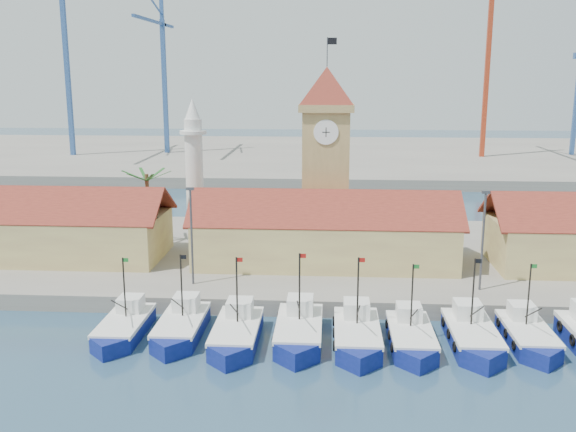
# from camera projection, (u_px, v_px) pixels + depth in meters

# --- Properties ---
(ground) EXTENTS (400.00, 400.00, 0.00)m
(ground) POSITION_uv_depth(u_px,v_px,m) (321.00, 359.00, 47.02)
(ground) COLOR #1D394E
(ground) RESTS_ON ground
(quay) EXTENTS (140.00, 32.00, 1.50)m
(quay) POSITION_uv_depth(u_px,v_px,m) (324.00, 258.00, 70.24)
(quay) COLOR gray
(quay) RESTS_ON ground
(terminal) EXTENTS (240.00, 80.00, 2.00)m
(terminal) POSITION_uv_depth(u_px,v_px,m) (328.00, 157.00, 153.97)
(terminal) COLOR gray
(terminal) RESTS_ON ground
(boat_0) EXTENTS (3.22, 8.81, 6.67)m
(boat_0) POSITION_uv_depth(u_px,v_px,m) (123.00, 329.00, 50.76)
(boat_0) COLOR navy
(boat_0) RESTS_ON ground
(boat_1) EXTENTS (3.34, 9.16, 6.93)m
(boat_1) POSITION_uv_depth(u_px,v_px,m) (181.00, 328.00, 50.74)
(boat_1) COLOR navy
(boat_1) RESTS_ON ground
(boat_2) EXTENTS (3.44, 9.42, 7.13)m
(boat_2) POSITION_uv_depth(u_px,v_px,m) (236.00, 335.00, 49.36)
(boat_2) COLOR navy
(boat_2) RESTS_ON ground
(boat_3) EXTENTS (3.54, 9.70, 7.34)m
(boat_3) POSITION_uv_depth(u_px,v_px,m) (299.00, 333.00, 49.72)
(boat_3) COLOR navy
(boat_3) RESTS_ON ground
(boat_4) EXTENTS (3.48, 9.53, 7.21)m
(boat_4) POSITION_uv_depth(u_px,v_px,m) (357.00, 337.00, 49.01)
(boat_4) COLOR navy
(boat_4) RESTS_ON ground
(boat_5) EXTENTS (3.26, 8.93, 6.76)m
(boat_5) POSITION_uv_depth(u_px,v_px,m) (412.00, 339.00, 48.76)
(boat_5) COLOR navy
(boat_5) RESTS_ON ground
(boat_6) EXTENTS (3.46, 9.48, 7.18)m
(boat_6) POSITION_uv_depth(u_px,v_px,m) (473.00, 338.00, 48.84)
(boat_6) COLOR navy
(boat_6) RESTS_ON ground
(boat_7) EXTENTS (3.22, 8.82, 6.68)m
(boat_7) POSITION_uv_depth(u_px,v_px,m) (528.00, 337.00, 49.12)
(boat_7) COLOR navy
(boat_7) RESTS_ON ground
(hall_left) EXTENTS (31.20, 10.13, 7.61)m
(hall_left) POSITION_uv_depth(u_px,v_px,m) (21.00, 233.00, 67.67)
(hall_left) COLOR #D1C372
(hall_left) RESTS_ON quay
(hall_center) EXTENTS (27.04, 10.13, 7.61)m
(hall_center) POSITION_uv_depth(u_px,v_px,m) (324.00, 238.00, 65.64)
(hall_center) COLOR #D1C372
(hall_center) RESTS_ON quay
(clock_tower) EXTENTS (5.80, 5.80, 22.70)m
(clock_tower) POSITION_uv_depth(u_px,v_px,m) (326.00, 154.00, 69.76)
(clock_tower) COLOR tan
(clock_tower) RESTS_ON quay
(minaret) EXTENTS (3.00, 3.00, 16.30)m
(minaret) POSITION_uv_depth(u_px,v_px,m) (194.00, 170.00, 73.15)
(minaret) COLOR silver
(minaret) RESTS_ON quay
(palm_tree) EXTENTS (5.60, 5.03, 8.39)m
(palm_tree) POSITION_uv_depth(u_px,v_px,m) (148.00, 203.00, 72.27)
(palm_tree) COLOR brown
(palm_tree) RESTS_ON quay
(lamp_posts) EXTENTS (80.70, 0.25, 9.03)m
(lamp_posts) POSITION_uv_depth(u_px,v_px,m) (330.00, 234.00, 57.28)
(lamp_posts) COLOR #3F3F44
(lamp_posts) RESTS_ON quay
(crane_blue_far) EXTENTS (1.00, 37.30, 45.33)m
(crane_blue_far) POSITION_uv_depth(u_px,v_px,m) (61.00, 41.00, 142.26)
(crane_blue_far) COLOR #2F5491
(crane_blue_far) RESTS_ON terminal
(crane_blue_near) EXTENTS (1.00, 32.43, 37.75)m
(crane_blue_near) POSITION_uv_depth(u_px,v_px,m) (162.00, 63.00, 148.27)
(crane_blue_near) COLOR #2F5491
(crane_blue_near) RESTS_ON terminal
(crane_red_right) EXTENTS (1.00, 34.13, 45.53)m
(crane_red_right) POSITION_uv_depth(u_px,v_px,m) (491.00, 41.00, 139.69)
(crane_red_right) COLOR #AA341A
(crane_red_right) RESTS_ON terminal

